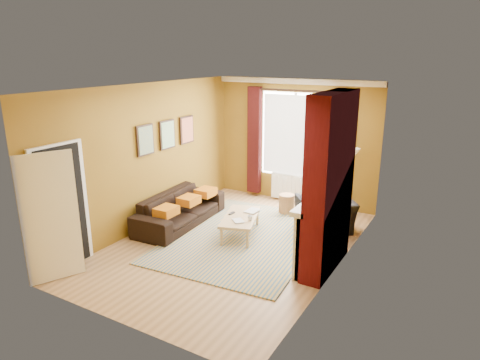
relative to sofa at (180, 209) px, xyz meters
The scene contains 12 objects.
ground 1.49m from the sofa, 11.87° to the right, with size 5.50×5.50×0.00m, color #976F45.
room_walls 2.31m from the sofa, ahead, with size 3.82×5.54×2.83m.
striped_rug 1.51m from the sofa, ahead, with size 2.83×3.73×0.02m.
sofa is the anchor object (origin of this frame).
armchair 2.87m from the sofa, 23.02° to the left, with size 1.00×0.88×0.65m, color black.
coffee_table 1.35m from the sofa, ahead, with size 0.94×1.31×0.40m.
wicker_stool 2.30m from the sofa, 45.45° to the left, with size 0.41×0.41×0.42m.
floor_lamp 3.62m from the sofa, 34.54° to the left, with size 0.23×0.23×1.50m.
book_a 1.40m from the sofa, ahead, with size 0.18×0.24×0.02m, color #999999.
book_b 1.38m from the sofa, 18.19° to the left, with size 0.22×0.31×0.02m, color #999999.
mug 1.61m from the sofa, ahead, with size 0.10×0.10×0.09m, color #999999.
tv_remote 1.15m from the sofa, ahead, with size 0.06×0.16×0.02m.
Camera 1 is at (3.65, -6.09, 3.33)m, focal length 32.00 mm.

